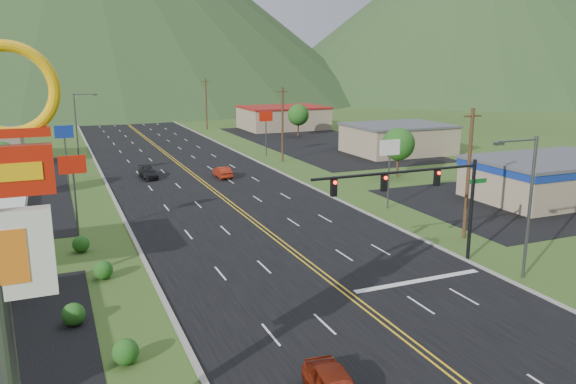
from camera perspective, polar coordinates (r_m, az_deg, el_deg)
name	(u,v)px	position (r m, az deg, el deg)	size (l,w,h in m)	color
traffic_signal	(423,189)	(37.03, 13.60, 0.27)	(13.10, 0.43, 7.00)	black
streetlight_east	(527,198)	(37.19, 23.09, -0.61)	(3.28, 0.25, 9.00)	#59595E
streetlight_west	(78,120)	(85.42, -20.55, 6.84)	(3.28, 0.25, 9.00)	#59595E
building_east_near	(552,176)	(61.31, 25.21, 1.48)	(15.40, 10.40, 4.10)	gray
building_east_mid	(398,139)	(85.11, 11.10, 5.36)	(14.40, 11.40, 4.30)	gray
building_east_far	(283,118)	(114.03, -0.49, 7.57)	(16.40, 12.40, 4.50)	gray
pole_sign_west_a	(73,173)	(45.73, -21.00, 1.82)	(2.00, 0.18, 6.40)	#59595E
pole_sign_west_b	(64,138)	(67.48, -21.77, 5.16)	(2.00, 0.18, 6.40)	#59595E
pole_sign_east_a	(390,155)	(52.03, 10.29, 3.77)	(2.00, 0.18, 6.40)	#59595E
pole_sign_east_b	(266,121)	(80.50, -2.26, 7.23)	(2.00, 0.18, 6.40)	#59595E
tree_west_a	(1,162)	(60.90, -27.13, 2.76)	(3.84, 3.84, 5.82)	#382314
tree_east_a	(398,144)	(67.01, 11.15, 4.79)	(3.84, 3.84, 5.82)	#382314
tree_east_b	(298,115)	(102.10, 1.05, 7.84)	(3.84, 3.84, 5.82)	#382314
utility_pole_a	(468,173)	(44.44, 17.85, 1.85)	(1.60, 0.28, 10.00)	#382314
utility_pole_b	(282,124)	(76.05, -0.56, 6.95)	(1.60, 0.28, 10.00)	#382314
utility_pole_c	(206,104)	(113.93, -8.31, 8.88)	(1.60, 0.28, 10.00)	#382314
utility_pole_d	(167,93)	(152.90, -12.18, 9.78)	(1.60, 0.28, 10.00)	#382314
mountain_ne	(475,7)	(252.14, 18.43, 17.44)	(180.00, 180.00, 70.00)	#203C1B
car_dark_mid	(148,173)	(67.32, -14.03, 1.87)	(1.77, 4.35, 1.26)	black
car_red_far	(223,172)	(66.19, -6.67, 2.00)	(1.38, 3.95, 1.30)	maroon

